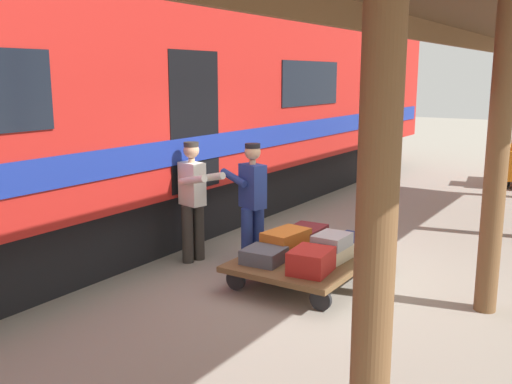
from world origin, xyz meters
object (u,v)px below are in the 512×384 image
object	(u,v)px
suitcase_red_plastic	(311,261)
suitcase_slate_roller	(264,256)
suitcase_cream_canvas	(331,253)
suitcase_gray_aluminum	(332,241)
suitcase_orange_carryall	(286,241)
porter_by_door	(193,198)
train_car	(121,110)
porter_in_overalls	(252,200)
luggage_cart	(308,259)
suitcase_maroon_trunk	(305,234)
suitcase_navy_fabric	(349,243)

from	to	relation	value
suitcase_red_plastic	suitcase_slate_roller	distance (m)	0.66
suitcase_red_plastic	suitcase_slate_roller	size ratio (longest dim) A/B	1.13
suitcase_cream_canvas	suitcase_gray_aluminum	world-z (taller)	suitcase_gray_aluminum
suitcase_orange_carryall	porter_by_door	world-z (taller)	porter_by_door
train_car	porter_by_door	xyz separation A→B (m)	(-1.76, 0.41, -1.14)
train_car	suitcase_slate_roller	bearing A→B (deg)	166.28
porter_in_overalls	suitcase_red_plastic	bearing A→B (deg)	151.74
luggage_cart	suitcase_orange_carryall	size ratio (longest dim) A/B	3.13
luggage_cart	porter_in_overalls	world-z (taller)	porter_in_overalls
suitcase_maroon_trunk	porter_in_overalls	distance (m)	0.89
suitcase_slate_roller	porter_by_door	xyz separation A→B (m)	(1.39, -0.36, 0.51)
porter_by_door	suitcase_navy_fabric	bearing A→B (deg)	-160.57
train_car	suitcase_gray_aluminum	bearing A→B (deg)	176.59
train_car	porter_by_door	bearing A→B (deg)	166.95
luggage_cart	porter_by_door	xyz separation A→B (m)	(1.72, 0.18, 0.64)
train_car	porter_by_door	world-z (taller)	train_car
suitcase_cream_canvas	suitcase_navy_fabric	bearing A→B (deg)	-90.00
suitcase_orange_carryall	suitcase_red_plastic	world-z (taller)	suitcase_orange_carryall
suitcase_slate_roller	porter_in_overalls	size ratio (longest dim) A/B	0.28
suitcase_maroon_trunk	porter_by_door	world-z (taller)	porter_by_door
suitcase_red_plastic	suitcase_maroon_trunk	xyz separation A→B (m)	(0.65, -1.09, -0.03)
suitcase_gray_aluminum	porter_by_door	distance (m)	2.09
suitcase_slate_roller	porter_by_door	world-z (taller)	porter_by_door
suitcase_gray_aluminum	suitcase_maroon_trunk	bearing A→B (deg)	-39.40
suitcase_maroon_trunk	porter_in_overalls	world-z (taller)	porter_in_overalls
suitcase_cream_canvas	suitcase_maroon_trunk	xyz separation A→B (m)	(0.65, -0.54, 0.02)
suitcase_red_plastic	porter_by_door	bearing A→B (deg)	-10.02
suitcase_navy_fabric	luggage_cart	bearing A→B (deg)	58.90
suitcase_cream_canvas	suitcase_maroon_trunk	world-z (taller)	suitcase_maroon_trunk
luggage_cart	suitcase_maroon_trunk	world-z (taller)	suitcase_maroon_trunk
suitcase_red_plastic	suitcase_orange_carryall	bearing A→B (deg)	-39.65
train_car	suitcase_navy_fabric	distance (m)	4.16
suitcase_red_plastic	suitcase_slate_roller	world-z (taller)	suitcase_red_plastic
porter_by_door	porter_in_overalls	bearing A→B (deg)	-156.56
luggage_cart	suitcase_gray_aluminum	xyz separation A→B (m)	(-0.33, -0.00, 0.30)
suitcase_cream_canvas	porter_by_door	distance (m)	2.12
suitcase_navy_fabric	suitcase_orange_carryall	distance (m)	0.85
suitcase_slate_roller	porter_in_overalls	world-z (taller)	porter_in_overalls
porter_in_overalls	porter_by_door	xyz separation A→B (m)	(0.76, 0.33, 0.00)
suitcase_gray_aluminum	suitcase_red_plastic	bearing A→B (deg)	89.51
suitcase_orange_carryall	suitcase_maroon_trunk	bearing A→B (deg)	-90.00
luggage_cart	suitcase_gray_aluminum	distance (m)	0.45
suitcase_cream_canvas	suitcase_maroon_trunk	bearing A→B (deg)	-39.65
luggage_cart	train_car	bearing A→B (deg)	-3.75
suitcase_orange_carryall	suitcase_gray_aluminum	world-z (taller)	suitcase_gray_aluminum
suitcase_cream_canvas	suitcase_slate_roller	size ratio (longest dim) A/B	1.27
luggage_cart	porter_by_door	world-z (taller)	porter_by_door
suitcase_maroon_trunk	porter_by_door	size ratio (longest dim) A/B	0.37
train_car	luggage_cart	xyz separation A→B (m)	(-3.49, 0.23, -1.78)
train_car	suitcase_maroon_trunk	world-z (taller)	train_car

